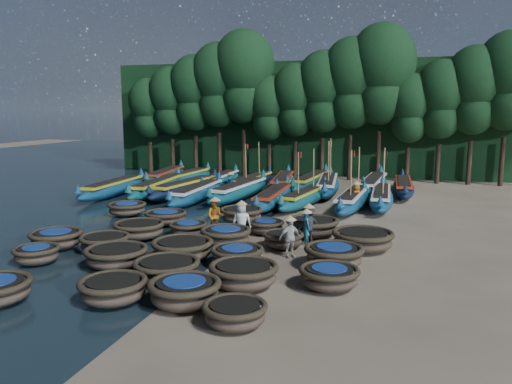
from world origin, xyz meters
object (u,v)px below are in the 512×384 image
(long_boat_13, at_px, (283,182))
(coracle_6, at_px, (116,256))
(coracle_10, at_px, (56,238))
(long_boat_15, at_px, (328,185))
(long_boat_3, at_px, (197,193))
(coracle_9, at_px, (329,277))
(fisherman_2, at_px, (215,215))
(long_boat_14, at_px, (311,181))
(coracle_15, at_px, (139,229))
(fisherman_5, at_px, (230,184))
(long_boat_16, at_px, (373,185))
(long_boat_8, at_px, (381,198))
(long_boat_7, at_px, (353,199))
(long_boat_6, at_px, (305,197))
(long_boat_10, at_px, (185,178))
(coracle_19, at_px, (363,239))
(fisherman_4, at_px, (290,236))
(coracle_17, at_px, (226,236))
(long_boat_17, at_px, (403,187))
(coracle_14, at_px, (334,255))
(coracle_2, at_px, (113,289))
(coracle_11, at_px, (105,242))
(fisherman_3, at_px, (309,223))
(coracle_16, at_px, (188,228))
(coracle_18, at_px, (283,239))
(fisherman_1, at_px, (306,225))
(coracle_13, at_px, (237,255))
(coracle_20, at_px, (127,208))
(long_boat_11, at_px, (221,180))
(coracle_3, at_px, (185,292))
(coracle_21, at_px, (166,217))
(coracle_22, at_px, (241,214))
(coracle_12, at_px, (182,249))
(coracle_5, at_px, (36,254))
(coracle_24, at_px, (312,226))
(long_boat_1, at_px, (156,187))
(long_boat_4, at_px, (239,190))
(coracle_7, at_px, (167,269))
(fisherman_0, at_px, (242,221))
(coracle_4, at_px, (235,313))
(long_boat_12, at_px, (252,182))
(coracle_8, at_px, (244,274))
(long_boat_5, at_px, (273,197))
(coracle_23, at_px, (266,226))

(long_boat_13, bearing_deg, coracle_6, -102.47)
(coracle_10, bearing_deg, long_boat_15, 62.75)
(long_boat_3, bearing_deg, coracle_9, -52.54)
(fisherman_2, bearing_deg, long_boat_14, 71.78)
(coracle_9, height_order, coracle_15, coracle_15)
(fisherman_2, bearing_deg, fisherman_5, 95.17)
(long_boat_16, bearing_deg, long_boat_8, -77.12)
(long_boat_3, height_order, long_boat_7, long_boat_7)
(long_boat_6, relative_size, long_boat_10, 0.95)
(coracle_19, bearing_deg, long_boat_15, 104.49)
(long_boat_7, bearing_deg, fisherman_4, -93.66)
(coracle_17, distance_m, long_boat_8, 12.65)
(long_boat_16, relative_size, long_boat_17, 1.11)
(coracle_14, bearing_deg, fisherman_4, 154.66)
(coracle_2, distance_m, coracle_11, 5.85)
(coracle_19, bearing_deg, fisherman_3, 165.68)
(coracle_16, relative_size, long_boat_8, 0.22)
(coracle_18, xyz_separation_m, fisherman_1, (0.84, 0.84, 0.47))
(coracle_13, xyz_separation_m, coracle_18, (1.06, 2.89, -0.03))
(coracle_20, bearing_deg, coracle_18, -21.75)
(long_boat_11, height_order, fisherman_1, fisherman_1)
(coracle_3, height_order, long_boat_6, long_boat_6)
(coracle_14, xyz_separation_m, long_boat_3, (-10.22, 11.01, 0.08))
(coracle_16, relative_size, long_boat_7, 0.22)
(long_boat_8, bearing_deg, coracle_21, -143.43)
(fisherman_3, bearing_deg, coracle_22, -74.74)
(long_boat_14, bearing_deg, coracle_12, -88.97)
(coracle_22, bearing_deg, coracle_5, -120.96)
(fisherman_3, bearing_deg, coracle_24, -128.44)
(coracle_5, xyz_separation_m, coracle_15, (1.84, 4.46, 0.05))
(coracle_15, relative_size, long_boat_1, 0.27)
(long_boat_4, xyz_separation_m, fisherman_1, (6.31, -9.64, 0.28))
(coracle_14, xyz_separation_m, long_boat_17, (2.34, 17.54, 0.05))
(coracle_18, bearing_deg, long_boat_14, 96.26)
(long_boat_10, distance_m, long_boat_14, 9.78)
(coracle_7, bearing_deg, coracle_3, -50.63)
(coracle_6, relative_size, long_boat_13, 0.34)
(long_boat_15, distance_m, fisherman_0, 13.84)
(coracle_4, distance_m, long_boat_12, 23.68)
(long_boat_10, xyz_separation_m, fisherman_3, (12.36, -14.00, 0.31))
(coracle_5, xyz_separation_m, coracle_13, (7.43, 1.89, 0.04))
(coracle_4, xyz_separation_m, coracle_20, (-10.42, 11.82, 0.02))
(long_boat_4, relative_size, long_boat_16, 0.97)
(coracle_8, relative_size, coracle_24, 0.93)
(coracle_18, distance_m, long_boat_7, 9.65)
(coracle_16, distance_m, fisherman_3, 5.58)
(coracle_5, relative_size, long_boat_1, 0.23)
(fisherman_0, bearing_deg, long_boat_5, -103.73)
(coracle_23, distance_m, long_boat_5, 6.89)
(long_boat_7, height_order, long_boat_16, long_boat_7)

